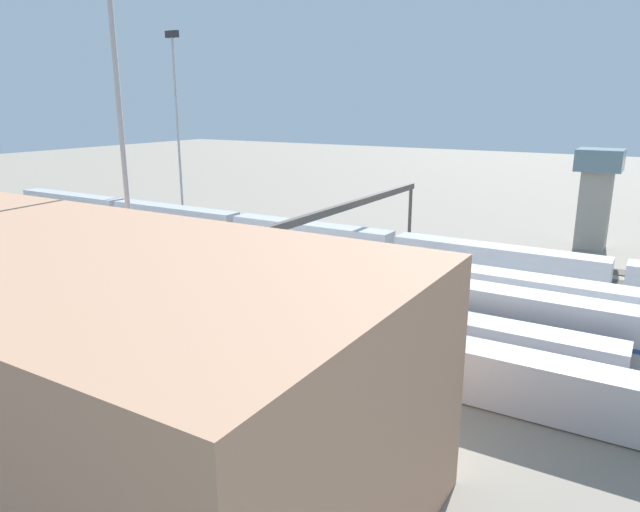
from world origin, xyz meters
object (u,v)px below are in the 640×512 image
train_on_track_8 (161,297)px  light_mast_0 (176,103)px  train_on_track_6 (266,274)px  train_on_track_5 (381,278)px  maintenance_shed (16,342)px  signal_gantry (338,214)px  train_on_track_3 (309,242)px  light_mast_1 (119,106)px  train_on_track_7 (333,313)px  control_tower (596,191)px

train_on_track_8 → light_mast_0: size_ratio=4.25×
train_on_track_8 → train_on_track_6: bearing=-117.7°
train_on_track_5 → maintenance_shed: (7.71, 34.45, 3.92)m
train_on_track_5 → signal_gantry: signal_gantry is taller
light_mast_0 → signal_gantry: light_mast_0 is taller
train_on_track_8 → train_on_track_3: (-1.27, -25.00, 0.52)m
light_mast_1 → maintenance_shed: size_ratio=0.67×
train_on_track_7 → light_mast_1: bearing=26.4°
train_on_track_3 → signal_gantry: 10.05m
train_on_track_7 → train_on_track_3: size_ratio=0.80×
light_mast_1 → signal_gantry: size_ratio=0.71×
maintenance_shed → control_tower: (-23.49, -71.48, 1.70)m
train_on_track_6 → light_mast_0: 57.73m
train_on_track_8 → train_on_track_3: 25.04m
light_mast_0 → train_on_track_8: bearing=132.1°
control_tower → light_mast_1: bearing=59.8°
train_on_track_7 → light_mast_1: 25.54m
train_on_track_5 → control_tower: size_ratio=3.35×
train_on_track_7 → control_tower: 49.98m
light_mast_0 → control_tower: bearing=-172.7°
light_mast_1 → maintenance_shed: bearing=117.7°
train_on_track_5 → maintenance_shed: size_ratio=0.98×
train_on_track_6 → light_mast_1: light_mast_1 is taller
maintenance_shed → control_tower: size_ratio=3.41×
train_on_track_3 → control_tower: (-30.83, -27.02, 5.62)m
light_mast_0 → train_on_track_7: bearing=145.5°
train_on_track_8 → train_on_track_7: size_ratio=1.45×
train_on_track_6 → train_on_track_3: (3.98, -15.00, -0.02)m
train_on_track_8 → light_mast_1: size_ratio=4.34×
light_mast_1 → control_tower: bearing=-120.2°
train_on_track_3 → train_on_track_6: bearing=104.8°
train_on_track_7 → maintenance_shed: size_ratio=1.99×
train_on_track_7 → train_on_track_6: bearing=-24.3°
signal_gantry → maintenance_shed: size_ratio=0.94×
signal_gantry → control_tower: bearing=-126.7°
light_mast_0 → maintenance_shed: bearing=127.2°
train_on_track_5 → light_mast_1: (16.29, 18.10, 17.36)m
train_on_track_8 → light_mast_1: light_mast_1 is taller
train_on_track_8 → train_on_track_3: size_ratio=1.16×
control_tower → train_on_track_6: bearing=57.4°
train_on_track_7 → train_on_track_3: bearing=-53.0°
maintenance_shed → control_tower: 75.26m
train_on_track_8 → signal_gantry: (-8.26, -20.00, 5.73)m
train_on_track_7 → control_tower: bearing=-108.6°
train_on_track_3 → light_mast_1: light_mast_1 is taller
train_on_track_6 → train_on_track_3: size_ratio=1.00×
signal_gantry → control_tower: 39.92m
train_on_track_7 → train_on_track_8: bearing=17.0°
train_on_track_5 → maintenance_shed: bearing=77.4°
train_on_track_6 → control_tower: (-26.85, -42.02, 5.60)m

